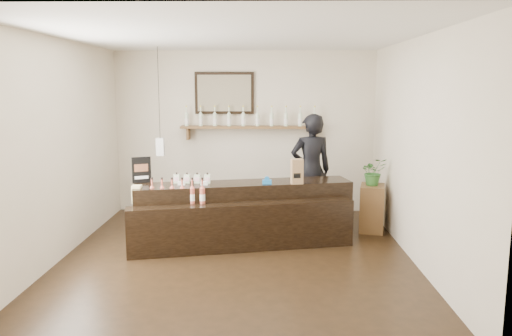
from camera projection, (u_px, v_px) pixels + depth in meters
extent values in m
plane|color=black|center=(237.00, 257.00, 6.48)|extent=(5.00, 5.00, 0.00)
plane|color=beige|center=(245.00, 132.00, 8.72)|extent=(4.50, 0.00, 4.50)
plane|color=beige|center=(216.00, 192.00, 3.79)|extent=(4.50, 0.00, 4.50)
plane|color=beige|center=(59.00, 150.00, 6.31)|extent=(0.00, 5.00, 5.00)
plane|color=beige|center=(416.00, 151.00, 6.21)|extent=(0.00, 5.00, 5.00)
plane|color=white|center=(235.00, 36.00, 6.03)|extent=(5.00, 5.00, 0.00)
cube|color=brown|center=(250.00, 127.00, 8.58)|extent=(2.40, 0.25, 0.04)
cube|color=brown|center=(188.00, 134.00, 8.65)|extent=(0.04, 0.20, 0.20)
cube|color=brown|center=(313.00, 134.00, 8.60)|extent=(0.04, 0.20, 0.20)
cube|color=black|center=(224.00, 93.00, 8.59)|extent=(1.02, 0.04, 0.72)
cube|color=#4F4332|center=(224.00, 93.00, 8.57)|extent=(0.92, 0.01, 0.62)
cube|color=white|center=(160.00, 147.00, 7.89)|extent=(0.12, 0.12, 0.28)
cylinder|color=black|center=(159.00, 93.00, 7.75)|extent=(0.01, 0.01, 1.41)
cylinder|color=silver|center=(187.00, 120.00, 8.58)|extent=(0.07, 0.07, 0.20)
cone|color=silver|center=(186.00, 113.00, 8.56)|extent=(0.07, 0.07, 0.05)
cylinder|color=silver|center=(186.00, 109.00, 8.55)|extent=(0.02, 0.02, 0.07)
cylinder|color=gold|center=(186.00, 106.00, 8.54)|extent=(0.03, 0.03, 0.02)
cylinder|color=white|center=(187.00, 121.00, 8.58)|extent=(0.07, 0.07, 0.09)
cylinder|color=silver|center=(201.00, 120.00, 8.58)|extent=(0.07, 0.07, 0.20)
cone|color=silver|center=(201.00, 113.00, 8.56)|extent=(0.07, 0.07, 0.05)
cylinder|color=silver|center=(200.00, 109.00, 8.55)|extent=(0.02, 0.02, 0.07)
cylinder|color=gold|center=(200.00, 106.00, 8.54)|extent=(0.03, 0.03, 0.02)
cylinder|color=white|center=(201.00, 121.00, 8.58)|extent=(0.07, 0.07, 0.09)
cylinder|color=silver|center=(215.00, 120.00, 8.57)|extent=(0.07, 0.07, 0.20)
cone|color=silver|center=(215.00, 113.00, 8.55)|extent=(0.07, 0.07, 0.05)
cylinder|color=silver|center=(215.00, 109.00, 8.54)|extent=(0.02, 0.02, 0.07)
cylinder|color=gold|center=(215.00, 106.00, 8.53)|extent=(0.03, 0.03, 0.02)
cylinder|color=white|center=(215.00, 121.00, 8.57)|extent=(0.07, 0.07, 0.09)
cylinder|color=silver|center=(229.00, 120.00, 8.56)|extent=(0.07, 0.07, 0.20)
cone|color=silver|center=(229.00, 113.00, 8.54)|extent=(0.07, 0.07, 0.05)
cylinder|color=silver|center=(229.00, 109.00, 8.53)|extent=(0.02, 0.02, 0.07)
cylinder|color=gold|center=(229.00, 106.00, 8.53)|extent=(0.03, 0.03, 0.02)
cylinder|color=white|center=(229.00, 121.00, 8.57)|extent=(0.07, 0.07, 0.09)
cylinder|color=silver|center=(243.00, 120.00, 8.56)|extent=(0.07, 0.07, 0.20)
cone|color=silver|center=(243.00, 113.00, 8.54)|extent=(0.07, 0.07, 0.05)
cylinder|color=silver|center=(243.00, 109.00, 8.53)|extent=(0.02, 0.02, 0.07)
cylinder|color=gold|center=(243.00, 106.00, 8.52)|extent=(0.03, 0.03, 0.02)
cylinder|color=white|center=(243.00, 121.00, 8.56)|extent=(0.07, 0.07, 0.09)
cylinder|color=silver|center=(257.00, 120.00, 8.55)|extent=(0.07, 0.07, 0.20)
cone|color=silver|center=(257.00, 113.00, 8.53)|extent=(0.07, 0.07, 0.05)
cylinder|color=silver|center=(257.00, 109.00, 8.52)|extent=(0.02, 0.02, 0.07)
cylinder|color=gold|center=(257.00, 106.00, 8.52)|extent=(0.03, 0.03, 0.02)
cylinder|color=white|center=(257.00, 121.00, 8.56)|extent=(0.07, 0.07, 0.09)
cylinder|color=silver|center=(272.00, 120.00, 8.55)|extent=(0.07, 0.07, 0.20)
cone|color=silver|center=(272.00, 113.00, 8.53)|extent=(0.07, 0.07, 0.05)
cylinder|color=silver|center=(272.00, 109.00, 8.52)|extent=(0.02, 0.02, 0.07)
cylinder|color=gold|center=(272.00, 106.00, 8.51)|extent=(0.03, 0.03, 0.02)
cylinder|color=white|center=(272.00, 121.00, 8.55)|extent=(0.07, 0.07, 0.09)
cylinder|color=silver|center=(286.00, 120.00, 8.54)|extent=(0.07, 0.07, 0.20)
cone|color=silver|center=(286.00, 113.00, 8.52)|extent=(0.07, 0.07, 0.05)
cylinder|color=silver|center=(286.00, 109.00, 8.51)|extent=(0.02, 0.02, 0.07)
cylinder|color=gold|center=(286.00, 106.00, 8.50)|extent=(0.03, 0.03, 0.02)
cylinder|color=white|center=(286.00, 121.00, 8.55)|extent=(0.07, 0.07, 0.09)
cylinder|color=silver|center=(300.00, 120.00, 8.54)|extent=(0.07, 0.07, 0.20)
cone|color=silver|center=(300.00, 113.00, 8.52)|extent=(0.07, 0.07, 0.05)
cylinder|color=silver|center=(300.00, 109.00, 8.51)|extent=(0.02, 0.02, 0.07)
cylinder|color=gold|center=(300.00, 106.00, 8.50)|extent=(0.03, 0.03, 0.02)
cylinder|color=white|center=(300.00, 121.00, 8.54)|extent=(0.07, 0.07, 0.09)
cylinder|color=silver|center=(314.00, 120.00, 8.53)|extent=(0.07, 0.07, 0.20)
cone|color=silver|center=(315.00, 113.00, 8.51)|extent=(0.07, 0.07, 0.05)
cylinder|color=silver|center=(315.00, 109.00, 8.50)|extent=(0.02, 0.02, 0.07)
cylinder|color=gold|center=(315.00, 106.00, 8.49)|extent=(0.03, 0.03, 0.02)
cylinder|color=white|center=(314.00, 121.00, 8.54)|extent=(0.07, 0.07, 0.09)
cube|color=black|center=(244.00, 212.00, 7.10)|extent=(3.10, 1.19, 0.85)
cube|color=black|center=(243.00, 227.00, 6.72)|extent=(3.04, 0.92, 0.65)
cube|color=white|center=(181.00, 183.00, 6.85)|extent=(0.10, 0.04, 0.05)
cube|color=white|center=(204.00, 183.00, 6.85)|extent=(0.10, 0.04, 0.05)
cube|color=#EFE292|center=(137.00, 199.00, 6.69)|extent=(0.12, 0.12, 0.12)
cube|color=#EFE292|center=(137.00, 190.00, 6.67)|extent=(0.12, 0.12, 0.12)
cube|color=silver|center=(177.00, 179.00, 7.00)|extent=(0.08, 0.08, 0.13)
cube|color=beige|center=(176.00, 179.00, 6.96)|extent=(0.07, 0.00, 0.06)
cylinder|color=black|center=(177.00, 174.00, 6.99)|extent=(0.02, 0.02, 0.03)
cube|color=silver|center=(187.00, 179.00, 7.00)|extent=(0.08, 0.08, 0.13)
cube|color=beige|center=(187.00, 179.00, 6.96)|extent=(0.07, 0.00, 0.06)
cylinder|color=black|center=(187.00, 174.00, 6.99)|extent=(0.02, 0.02, 0.03)
cube|color=silver|center=(197.00, 179.00, 7.00)|extent=(0.08, 0.08, 0.13)
cube|color=beige|center=(197.00, 179.00, 6.96)|extent=(0.07, 0.00, 0.06)
cylinder|color=black|center=(197.00, 174.00, 6.98)|extent=(0.02, 0.02, 0.03)
cube|color=silver|center=(207.00, 179.00, 6.99)|extent=(0.08, 0.08, 0.13)
cube|color=beige|center=(207.00, 179.00, 6.95)|extent=(0.07, 0.00, 0.06)
cylinder|color=black|center=(207.00, 174.00, 6.98)|extent=(0.02, 0.02, 0.03)
cylinder|color=#B84F3E|center=(152.00, 196.00, 6.68)|extent=(0.07, 0.07, 0.20)
cone|color=#B84F3E|center=(152.00, 186.00, 6.66)|extent=(0.07, 0.07, 0.05)
cylinder|color=#B84F3E|center=(152.00, 182.00, 6.65)|extent=(0.02, 0.02, 0.07)
cylinder|color=black|center=(152.00, 178.00, 6.64)|extent=(0.03, 0.03, 0.02)
cylinder|color=white|center=(152.00, 197.00, 6.68)|extent=(0.07, 0.07, 0.09)
cylinder|color=#B84F3E|center=(162.00, 196.00, 6.68)|extent=(0.07, 0.07, 0.20)
cone|color=#B84F3E|center=(162.00, 186.00, 6.66)|extent=(0.07, 0.07, 0.05)
cylinder|color=#B84F3E|center=(162.00, 182.00, 6.65)|extent=(0.02, 0.02, 0.07)
cylinder|color=black|center=(162.00, 179.00, 6.64)|extent=(0.03, 0.03, 0.02)
cylinder|color=white|center=(162.00, 197.00, 6.68)|extent=(0.07, 0.07, 0.09)
cylinder|color=#B84F3E|center=(172.00, 196.00, 6.67)|extent=(0.07, 0.07, 0.20)
cone|color=#B84F3E|center=(172.00, 186.00, 6.65)|extent=(0.07, 0.07, 0.05)
cylinder|color=#B84F3E|center=(172.00, 182.00, 6.64)|extent=(0.02, 0.02, 0.07)
cylinder|color=black|center=(172.00, 179.00, 6.64)|extent=(0.03, 0.03, 0.02)
cylinder|color=white|center=(172.00, 197.00, 6.68)|extent=(0.07, 0.07, 0.09)
cylinder|color=#B84F3E|center=(182.00, 196.00, 6.67)|extent=(0.07, 0.07, 0.20)
cone|color=#B84F3E|center=(182.00, 186.00, 6.65)|extent=(0.07, 0.07, 0.05)
cylinder|color=#B84F3E|center=(182.00, 182.00, 6.64)|extent=(0.02, 0.02, 0.07)
cylinder|color=black|center=(182.00, 179.00, 6.63)|extent=(0.03, 0.03, 0.02)
cylinder|color=white|center=(182.00, 197.00, 6.67)|extent=(0.07, 0.07, 0.09)
cylinder|color=#B84F3E|center=(192.00, 196.00, 6.67)|extent=(0.07, 0.07, 0.20)
cone|color=#B84F3E|center=(192.00, 187.00, 6.65)|extent=(0.07, 0.07, 0.05)
cylinder|color=#B84F3E|center=(192.00, 182.00, 6.64)|extent=(0.02, 0.02, 0.07)
cylinder|color=black|center=(192.00, 179.00, 6.63)|extent=(0.03, 0.03, 0.02)
cylinder|color=white|center=(192.00, 197.00, 6.67)|extent=(0.07, 0.07, 0.09)
cylinder|color=#B84F3E|center=(202.00, 196.00, 6.67)|extent=(0.07, 0.07, 0.20)
cone|color=#B84F3E|center=(202.00, 187.00, 6.64)|extent=(0.07, 0.07, 0.05)
cylinder|color=#B84F3E|center=(202.00, 182.00, 6.63)|extent=(0.02, 0.02, 0.07)
cylinder|color=black|center=(202.00, 179.00, 6.63)|extent=(0.03, 0.03, 0.02)
cylinder|color=white|center=(202.00, 197.00, 6.67)|extent=(0.07, 0.07, 0.09)
cube|color=black|center=(141.00, 170.00, 6.99)|extent=(0.25, 0.12, 0.37)
cube|color=brown|center=(141.00, 168.00, 6.97)|extent=(0.18, 0.08, 0.11)
cube|color=white|center=(142.00, 177.00, 6.99)|extent=(0.18, 0.08, 0.04)
cube|color=olive|center=(297.00, 171.00, 6.92)|extent=(0.18, 0.15, 0.35)
cube|color=black|center=(297.00, 176.00, 6.87)|extent=(0.10, 0.02, 0.07)
cube|color=#196AB3|center=(267.00, 182.00, 6.93)|extent=(0.13, 0.05, 0.06)
cylinder|color=#196AB3|center=(267.00, 179.00, 6.92)|extent=(0.07, 0.03, 0.07)
cube|color=brown|center=(372.00, 208.00, 7.63)|extent=(0.46, 0.56, 0.71)
imported|color=#326A2A|center=(373.00, 172.00, 7.54)|extent=(0.44, 0.40, 0.42)
imported|color=black|center=(311.00, 163.00, 7.83)|extent=(0.81, 0.62, 2.01)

